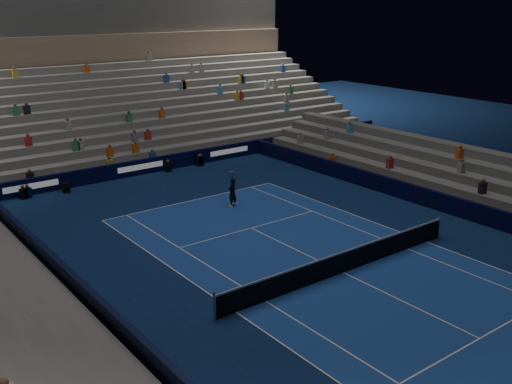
{
  "coord_description": "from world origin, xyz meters",
  "views": [
    {
      "loc": [
        -16.56,
        -15.76,
        10.79
      ],
      "look_at": [
        0.0,
        6.0,
        2.0
      ],
      "focal_mm": 41.78,
      "sensor_mm": 36.0,
      "label": 1
    }
  ],
  "objects": [
    {
      "name": "tennis_net",
      "position": [
        0.0,
        0.0,
        0.5
      ],
      "size": [
        12.9,
        0.1,
        1.1
      ],
      "color": "#B2B2B7",
      "rests_on": "ground"
    },
    {
      "name": "sponsor_barrier_west",
      "position": [
        -9.7,
        0.0,
        0.5
      ],
      "size": [
        0.25,
        37.0,
        1.0
      ],
      "primitive_type": "cube",
      "color": "black",
      "rests_on": "ground"
    },
    {
      "name": "sponsor_barrier_east",
      "position": [
        9.7,
        0.0,
        0.5
      ],
      "size": [
        0.25,
        37.0,
        1.0
      ],
      "primitive_type": "cube",
      "color": "black",
      "rests_on": "ground"
    },
    {
      "name": "grandstand_main",
      "position": [
        0.0,
        27.9,
        3.38
      ],
      "size": [
        44.0,
        15.2,
        11.2
      ],
      "color": "slate",
      "rests_on": "ground"
    },
    {
      "name": "broadcast_camera",
      "position": [
        -5.17,
        17.77,
        0.28
      ],
      "size": [
        0.48,
        0.88,
        0.53
      ],
      "color": "black",
      "rests_on": "ground"
    },
    {
      "name": "court_surface",
      "position": [
        0.0,
        0.0,
        0.01
      ],
      "size": [
        10.97,
        23.77,
        0.01
      ],
      "primitive_type": "cube",
      "color": "navy",
      "rests_on": "ground"
    },
    {
      "name": "ground",
      "position": [
        0.0,
        0.0,
        0.0
      ],
      "size": [
        90.0,
        90.0,
        0.0
      ],
      "primitive_type": "plane",
      "color": "#0B1D45",
      "rests_on": "ground"
    },
    {
      "name": "grandstand_west",
      "position": [
        -13.17,
        0.0,
        0.92
      ],
      "size": [
        5.0,
        37.0,
        2.5
      ],
      "color": "slate",
      "rests_on": "ground"
    },
    {
      "name": "sponsor_barrier_far",
      "position": [
        0.0,
        18.5,
        0.5
      ],
      "size": [
        44.0,
        0.25,
        1.0
      ],
      "primitive_type": "cube",
      "color": "black",
      "rests_on": "ground"
    },
    {
      "name": "tennis_player",
      "position": [
        1.18,
        9.68,
        0.81
      ],
      "size": [
        0.67,
        0.54,
        1.62
      ],
      "primitive_type": "imported",
      "rotation": [
        0.0,
        0.0,
        3.42
      ],
      "color": "black",
      "rests_on": "ground"
    }
  ]
}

